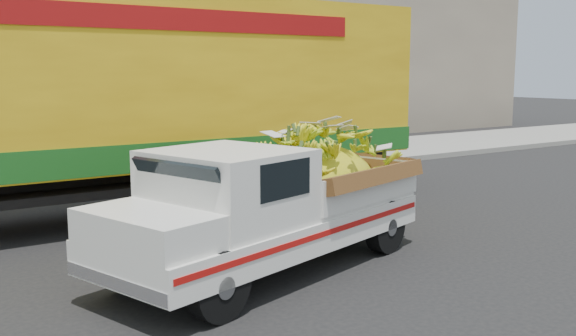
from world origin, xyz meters
TOP-DOWN VIEW (x-y plane):
  - ground at (0.00, 0.00)m, footprint 100.00×100.00m
  - curb at (0.00, 6.31)m, footprint 60.00×0.25m
  - sidewalk at (0.00, 8.41)m, footprint 60.00×4.00m
  - building_right at (14.00, 15.31)m, footprint 14.00×6.00m
  - pickup_truck at (-0.05, 0.01)m, footprint 4.96×2.97m
  - semi_trailer at (-1.21, 3.85)m, footprint 12.00×2.58m

SIDE VIEW (x-z plane):
  - ground at x=0.00m, z-range 0.00..0.00m
  - sidewalk at x=0.00m, z-range 0.00..0.14m
  - curb at x=0.00m, z-range 0.00..0.15m
  - pickup_truck at x=-0.05m, z-range 0.06..1.70m
  - semi_trailer at x=-1.21m, z-range 0.22..4.02m
  - building_right at x=14.00m, z-range 0.00..6.00m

